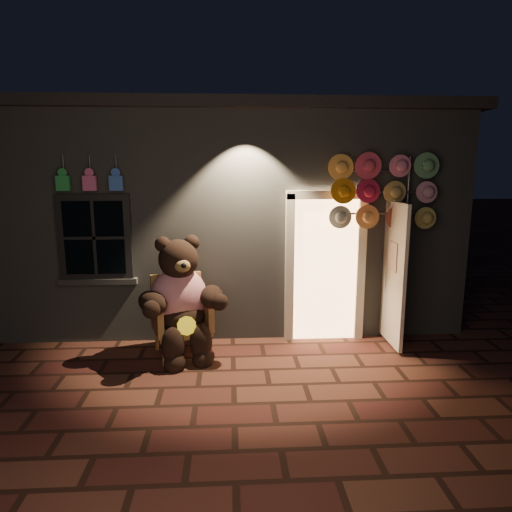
{
  "coord_description": "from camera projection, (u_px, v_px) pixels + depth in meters",
  "views": [
    {
      "loc": [
        -0.03,
        -4.94,
        2.52
      ],
      "look_at": [
        0.32,
        1.0,
        1.35
      ],
      "focal_mm": 32.0,
      "sensor_mm": 36.0,
      "label": 1
    }
  ],
  "objects": [
    {
      "name": "hat_rack",
      "position": [
        384.0,
        194.0,
        6.29
      ],
      "size": [
        1.52,
        0.22,
        2.68
      ],
      "color": "#59595E",
      "rests_on": "ground"
    },
    {
      "name": "wicker_armchair",
      "position": [
        180.0,
        315.0,
        6.21
      ],
      "size": [
        0.89,
        0.85,
        1.07
      ],
      "rotation": [
        0.0,
        0.0,
        0.31
      ],
      "color": "#AC8A42",
      "rests_on": "ground"
    },
    {
      "name": "shop_building",
      "position": [
        231.0,
        207.0,
        8.9
      ],
      "size": [
        7.3,
        5.95,
        3.51
      ],
      "color": "slate",
      "rests_on": "ground"
    },
    {
      "name": "teddy_bear",
      "position": [
        181.0,
        300.0,
        6.03
      ],
      "size": [
        1.17,
        1.08,
        1.69
      ],
      "rotation": [
        0.0,
        0.0,
        0.31
      ],
      "color": "red",
      "rests_on": "ground"
    },
    {
      "name": "ground",
      "position": [
        234.0,
        386.0,
        5.33
      ],
      "size": [
        60.0,
        60.0,
        0.0
      ],
      "primitive_type": "plane",
      "color": "#572F21",
      "rests_on": "ground"
    }
  ]
}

